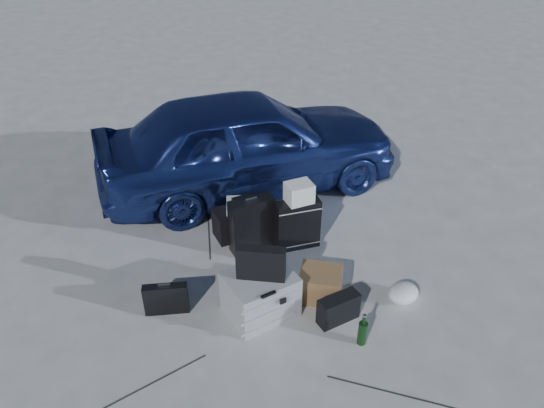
{
  "coord_description": "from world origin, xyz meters",
  "views": [
    {
      "loc": [
        -1.04,
        -3.31,
        3.55
      ],
      "look_at": [
        0.27,
        0.85,
        0.68
      ],
      "focal_mm": 35.0,
      "sensor_mm": 36.0,
      "label": 1
    }
  ],
  "objects_px": {
    "suitcase_right": "(297,224)",
    "pelican_case": "(260,294)",
    "car": "(248,142)",
    "suitcase_left": "(252,225)",
    "cardboard_box": "(320,284)",
    "duffel_bag": "(245,220)",
    "green_bottle": "(363,330)",
    "briefcase": "(166,299)"
  },
  "relations": [
    {
      "from": "suitcase_right",
      "to": "pelican_case",
      "type": "bearing_deg",
      "value": -127.39
    },
    {
      "from": "car",
      "to": "pelican_case",
      "type": "xyz_separation_m",
      "value": [
        -0.5,
        -2.22,
        -0.41
      ]
    },
    {
      "from": "car",
      "to": "suitcase_left",
      "type": "relative_size",
      "value": 5.97
    },
    {
      "from": "cardboard_box",
      "to": "duffel_bag",
      "type": "bearing_deg",
      "value": 109.17
    },
    {
      "from": "suitcase_left",
      "to": "duffel_bag",
      "type": "height_order",
      "value": "suitcase_left"
    },
    {
      "from": "pelican_case",
      "to": "duffel_bag",
      "type": "bearing_deg",
      "value": 67.72
    },
    {
      "from": "pelican_case",
      "to": "green_bottle",
      "type": "bearing_deg",
      "value": -54.43
    },
    {
      "from": "car",
      "to": "briefcase",
      "type": "xyz_separation_m",
      "value": [
        -1.32,
        -1.96,
        -0.47
      ]
    },
    {
      "from": "cardboard_box",
      "to": "green_bottle",
      "type": "bearing_deg",
      "value": -79.23
    },
    {
      "from": "suitcase_left",
      "to": "duffel_bag",
      "type": "bearing_deg",
      "value": 82.27
    },
    {
      "from": "briefcase",
      "to": "suitcase_left",
      "type": "bearing_deg",
      "value": 45.23
    },
    {
      "from": "car",
      "to": "cardboard_box",
      "type": "bearing_deg",
      "value": -179.52
    },
    {
      "from": "car",
      "to": "green_bottle",
      "type": "height_order",
      "value": "car"
    },
    {
      "from": "pelican_case",
      "to": "duffel_bag",
      "type": "height_order",
      "value": "pelican_case"
    },
    {
      "from": "briefcase",
      "to": "green_bottle",
      "type": "bearing_deg",
      "value": -18.75
    },
    {
      "from": "car",
      "to": "suitcase_right",
      "type": "relative_size",
      "value": 6.48
    },
    {
      "from": "suitcase_left",
      "to": "suitcase_right",
      "type": "xyz_separation_m",
      "value": [
        0.47,
        -0.11,
        -0.02
      ]
    },
    {
      "from": "pelican_case",
      "to": "cardboard_box",
      "type": "xyz_separation_m",
      "value": [
        0.61,
        0.03,
        -0.07
      ]
    },
    {
      "from": "suitcase_left",
      "to": "cardboard_box",
      "type": "relative_size",
      "value": 1.57
    },
    {
      "from": "pelican_case",
      "to": "green_bottle",
      "type": "height_order",
      "value": "pelican_case"
    },
    {
      "from": "duffel_bag",
      "to": "suitcase_left",
      "type": "bearing_deg",
      "value": -97.25
    },
    {
      "from": "suitcase_left",
      "to": "green_bottle",
      "type": "distance_m",
      "value": 1.67
    },
    {
      "from": "suitcase_left",
      "to": "suitcase_right",
      "type": "distance_m",
      "value": 0.48
    },
    {
      "from": "suitcase_right",
      "to": "green_bottle",
      "type": "xyz_separation_m",
      "value": [
        0.07,
        -1.47,
        -0.12
      ]
    },
    {
      "from": "green_bottle",
      "to": "duffel_bag",
      "type": "bearing_deg",
      "value": 106.29
    },
    {
      "from": "suitcase_right",
      "to": "cardboard_box",
      "type": "bearing_deg",
      "value": -93.16
    },
    {
      "from": "suitcase_left",
      "to": "cardboard_box",
      "type": "bearing_deg",
      "value": -74.03
    },
    {
      "from": "suitcase_left",
      "to": "duffel_bag",
      "type": "distance_m",
      "value": 0.32
    },
    {
      "from": "car",
      "to": "cardboard_box",
      "type": "distance_m",
      "value": 2.24
    },
    {
      "from": "car",
      "to": "duffel_bag",
      "type": "xyz_separation_m",
      "value": [
        -0.31,
        -0.98,
        -0.46
      ]
    },
    {
      "from": "suitcase_right",
      "to": "green_bottle",
      "type": "relative_size",
      "value": 1.77
    },
    {
      "from": "duffel_bag",
      "to": "green_bottle",
      "type": "relative_size",
      "value": 2.11
    },
    {
      "from": "pelican_case",
      "to": "duffel_bag",
      "type": "relative_size",
      "value": 0.88
    },
    {
      "from": "pelican_case",
      "to": "cardboard_box",
      "type": "distance_m",
      "value": 0.61
    },
    {
      "from": "duffel_bag",
      "to": "cardboard_box",
      "type": "relative_size",
      "value": 1.72
    },
    {
      "from": "suitcase_left",
      "to": "pelican_case",
      "type": "bearing_deg",
      "value": -109.68
    },
    {
      "from": "green_bottle",
      "to": "pelican_case",
      "type": "bearing_deg",
      "value": 139.4
    },
    {
      "from": "briefcase",
      "to": "pelican_case",
      "type": "bearing_deg",
      "value": -6.59
    },
    {
      "from": "suitcase_left",
      "to": "green_bottle",
      "type": "bearing_deg",
      "value": -79.48
    },
    {
      "from": "suitcase_right",
      "to": "duffel_bag",
      "type": "distance_m",
      "value": 0.63
    },
    {
      "from": "suitcase_left",
      "to": "duffel_bag",
      "type": "relative_size",
      "value": 0.91
    },
    {
      "from": "cardboard_box",
      "to": "green_bottle",
      "type": "relative_size",
      "value": 1.22
    }
  ]
}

